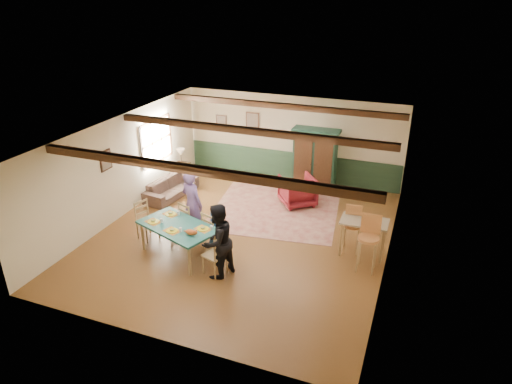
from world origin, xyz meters
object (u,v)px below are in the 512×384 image
(person_woman, at_px, (217,241))
(sofa, at_px, (171,188))
(dining_chair_far_right, at_px, (214,230))
(armoire, at_px, (315,161))
(dining_chair_end_right, at_px, (215,254))
(dining_chair_far_left, at_px, (191,220))
(person_child, at_px, (216,228))
(person_man, at_px, (192,204))
(bar_stool_left, at_px, (352,230))
(dining_table, at_px, (179,240))
(armchair, at_px, (297,191))
(end_table, at_px, (182,172))
(counter_table, at_px, (363,238))
(dining_chair_end_left, at_px, (147,221))
(bar_stool_right, at_px, (368,245))
(table_lamp, at_px, (181,156))
(cat, at_px, (191,232))

(person_woman, relative_size, sofa, 0.91)
(dining_chair_far_right, distance_m, armoire, 4.37)
(dining_chair_end_right, xyz_separation_m, person_woman, (0.10, -0.03, 0.36))
(dining_chair_far_left, relative_size, person_child, 0.95)
(dining_chair_far_right, distance_m, person_man, 0.91)
(bar_stool_left, bearing_deg, person_child, -168.64)
(dining_chair_far_left, bearing_deg, dining_table, 119.05)
(dining_chair_far_right, distance_m, dining_chair_end_right, 1.06)
(person_woman, distance_m, armchair, 4.07)
(dining_chair_end_right, relative_size, end_table, 1.77)
(armchair, relative_size, counter_table, 0.87)
(dining_chair_far_right, xyz_separation_m, dining_chair_end_left, (-1.73, -0.16, 0.00))
(dining_chair_far_left, distance_m, armoire, 4.43)
(counter_table, bearing_deg, end_table, 157.96)
(person_child, relative_size, armchair, 1.10)
(dining_table, bearing_deg, person_child, 43.82)
(person_child, bearing_deg, bar_stool_right, -156.03)
(sofa, relative_size, table_lamp, 3.69)
(dining_table, relative_size, table_lamp, 3.66)
(person_man, xyz_separation_m, person_woman, (1.31, -1.33, -0.04))
(person_child, distance_m, table_lamp, 4.43)
(dining_chair_far_left, bearing_deg, bar_stool_left, -149.66)
(dining_chair_far_right, xyz_separation_m, bar_stool_right, (3.52, 0.34, 0.16))
(person_woman, bearing_deg, sofa, -116.81)
(armoire, bearing_deg, person_man, -119.19)
(dining_chair_far_right, distance_m, sofa, 3.34)
(person_man, distance_m, table_lamp, 3.74)
(dining_chair_end_right, xyz_separation_m, armchair, (0.70, 3.97, -0.06))
(cat, height_order, end_table, cat)
(dining_chair_far_right, distance_m, armchair, 3.25)
(dining_chair_end_right, relative_size, sofa, 0.52)
(dining_chair_end_right, distance_m, sofa, 4.34)
(end_table, bearing_deg, dining_chair_far_left, -57.32)
(table_lamp, bearing_deg, bar_stool_left, -22.72)
(dining_chair_far_left, height_order, bar_stool_right, bar_stool_right)
(armoire, relative_size, armchair, 2.10)
(person_woman, bearing_deg, person_man, -115.87)
(armoire, bearing_deg, dining_chair_far_left, -119.01)
(dining_chair_end_right, xyz_separation_m, end_table, (-3.29, 4.41, -0.21))
(cat, bearing_deg, sofa, 147.05)
(dining_chair_end_left, relative_size, armchair, 1.04)
(dining_chair_far_right, height_order, bar_stool_right, bar_stool_right)
(dining_chair_far_left, height_order, dining_chair_far_right, same)
(dining_chair_end_right, distance_m, person_child, 1.12)
(end_table, bearing_deg, dining_chair_end_left, -73.42)
(dining_chair_far_right, bearing_deg, end_table, -31.29)
(dining_chair_end_left, distance_m, table_lamp, 3.79)
(dining_chair_end_right, xyz_separation_m, sofa, (-2.96, 3.17, -0.21))
(end_table, bearing_deg, bar_stool_left, -22.72)
(person_woman, bearing_deg, counter_table, 144.89)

